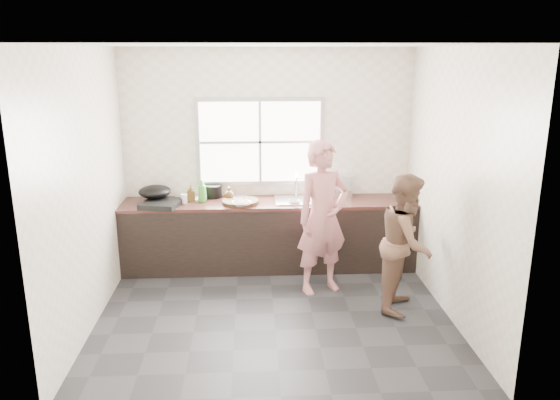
{
  "coord_description": "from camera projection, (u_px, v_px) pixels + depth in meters",
  "views": [
    {
      "loc": [
        -0.21,
        -5.18,
        2.65
      ],
      "look_at": [
        0.1,
        0.65,
        1.05
      ],
      "focal_mm": 35.0,
      "sensor_mm": 36.0,
      "label": 1
    }
  ],
  "objects": [
    {
      "name": "ceiling",
      "position": [
        273.0,
        45.0,
        4.99
      ],
      "size": [
        3.6,
        3.2,
        0.01
      ],
      "primitive_type": "cube",
      "color": "silver",
      "rests_on": "wall_back"
    },
    {
      "name": "black_pot",
      "position": [
        213.0,
        191.0,
        6.88
      ],
      "size": [
        0.28,
        0.28,
        0.16
      ],
      "primitive_type": "cylinder",
      "rotation": [
        0.0,
        0.0,
        0.35
      ],
      "color": "black",
      "rests_on": "countertop"
    },
    {
      "name": "person_side",
      "position": [
        406.0,
        243.0,
        5.66
      ],
      "size": [
        0.79,
        0.87,
        1.46
      ],
      "primitive_type": "imported",
      "rotation": [
        0.0,
        0.0,
        1.16
      ],
      "color": "brown",
      "rests_on": "floor"
    },
    {
      "name": "woman",
      "position": [
        323.0,
        223.0,
        6.05
      ],
      "size": [
        0.69,
        0.59,
        1.61
      ],
      "primitive_type": "imported",
      "rotation": [
        0.0,
        0.0,
        0.4
      ],
      "color": "#D17D7F",
      "rests_on": "floor"
    },
    {
      "name": "sink",
      "position": [
        297.0,
        200.0,
        6.73
      ],
      "size": [
        0.55,
        0.45,
        0.02
      ],
      "primitive_type": "cube",
      "color": "silver",
      "rests_on": "countertop"
    },
    {
      "name": "faucet",
      "position": [
        296.0,
        185.0,
        6.89
      ],
      "size": [
        0.02,
        0.02,
        0.3
      ],
      "primitive_type": "cylinder",
      "color": "silver",
      "rests_on": "countertop"
    },
    {
      "name": "bottle_brown_tall",
      "position": [
        191.0,
        194.0,
        6.69
      ],
      "size": [
        0.09,
        0.1,
        0.19
      ],
      "primitive_type": "imported",
      "rotation": [
        0.0,
        0.0,
        0.11
      ],
      "color": "#483312",
      "rests_on": "countertop"
    },
    {
      "name": "wall_front",
      "position": [
        283.0,
        244.0,
        3.8
      ],
      "size": [
        3.6,
        0.01,
        2.7
      ],
      "primitive_type": "cube",
      "color": "beige",
      "rests_on": "ground"
    },
    {
      "name": "window_frame",
      "position": [
        260.0,
        142.0,
        6.82
      ],
      "size": [
        1.6,
        0.05,
        1.1
      ],
      "primitive_type": "cube",
      "color": "#9EA0A5",
      "rests_on": "wall_back"
    },
    {
      "name": "wall_back",
      "position": [
        268.0,
        157.0,
        6.89
      ],
      "size": [
        3.6,
        0.01,
        2.7
      ],
      "primitive_type": "cube",
      "color": "silver",
      "rests_on": "ground"
    },
    {
      "name": "cutting_board",
      "position": [
        240.0,
        202.0,
        6.62
      ],
      "size": [
        0.52,
        0.52,
        0.04
      ],
      "primitive_type": "cylinder",
      "rotation": [
        0.0,
        0.0,
        -0.21
      ],
      "color": "black",
      "rests_on": "countertop"
    },
    {
      "name": "bottle_green",
      "position": [
        202.0,
        191.0,
        6.66
      ],
      "size": [
        0.13,
        0.13,
        0.28
      ],
      "primitive_type": "imported",
      "rotation": [
        0.0,
        0.0,
        0.24
      ],
      "color": "green",
      "rests_on": "countertop"
    },
    {
      "name": "window_glazing",
      "position": [
        260.0,
        142.0,
        6.79
      ],
      "size": [
        1.5,
        0.01,
        1.0
      ],
      "primitive_type": "cube",
      "color": "white",
      "rests_on": "window_frame"
    },
    {
      "name": "bowl_mince",
      "position": [
        242.0,
        204.0,
        6.49
      ],
      "size": [
        0.28,
        0.28,
        0.06
      ],
      "primitive_type": "imported",
      "rotation": [
        0.0,
        0.0,
        0.23
      ],
      "color": "silver",
      "rests_on": "countertop"
    },
    {
      "name": "bowl_held",
      "position": [
        295.0,
        201.0,
        6.61
      ],
      "size": [
        0.22,
        0.22,
        0.06
      ],
      "primitive_type": "imported",
      "rotation": [
        0.0,
        0.0,
        0.28
      ],
      "color": "silver",
      "rests_on": "countertop"
    },
    {
      "name": "burner",
      "position": [
        161.0,
        204.0,
        6.49
      ],
      "size": [
        0.51,
        0.51,
        0.06
      ],
      "primitive_type": "cube",
      "rotation": [
        0.0,
        0.0,
        -0.23
      ],
      "color": "black",
      "rests_on": "countertop"
    },
    {
      "name": "plate_food",
      "position": [
        198.0,
        199.0,
        6.81
      ],
      "size": [
        0.21,
        0.21,
        0.02
      ],
      "primitive_type": "cylinder",
      "rotation": [
        0.0,
        0.0,
        -0.04
      ],
      "color": "white",
      "rests_on": "countertop"
    },
    {
      "name": "wall_left",
      "position": [
        86.0,
        191.0,
        5.25
      ],
      "size": [
        0.01,
        3.2,
        2.7
      ],
      "primitive_type": "cube",
      "color": "beige",
      "rests_on": "ground"
    },
    {
      "name": "dish_rack",
      "position": [
        336.0,
        185.0,
        6.95
      ],
      "size": [
        0.39,
        0.28,
        0.28
      ],
      "primitive_type": "cube",
      "rotation": [
        0.0,
        0.0,
        -0.07
      ],
      "color": "silver",
      "rests_on": "countertop"
    },
    {
      "name": "countertop",
      "position": [
        269.0,
        203.0,
        6.72
      ],
      "size": [
        3.6,
        0.64,
        0.04
      ],
      "primitive_type": "cube",
      "color": "#391C17",
      "rests_on": "cabinet"
    },
    {
      "name": "bowl_crabs",
      "position": [
        321.0,
        201.0,
        6.59
      ],
      "size": [
        0.26,
        0.26,
        0.07
      ],
      "primitive_type": "imported",
      "rotation": [
        0.0,
        0.0,
        -0.26
      ],
      "color": "silver",
      "rests_on": "countertop"
    },
    {
      "name": "floor",
      "position": [
        274.0,
        314.0,
        5.7
      ],
      "size": [
        3.6,
        3.2,
        0.01
      ],
      "primitive_type": "cube",
      "color": "#28282A",
      "rests_on": "ground"
    },
    {
      "name": "wok",
      "position": [
        155.0,
        192.0,
        6.64
      ],
      "size": [
        0.51,
        0.51,
        0.15
      ],
      "primitive_type": "ellipsoid",
      "rotation": [
        0.0,
        0.0,
        0.39
      ],
      "color": "black",
      "rests_on": "burner"
    },
    {
      "name": "cabinet",
      "position": [
        269.0,
        236.0,
        6.84
      ],
      "size": [
        3.6,
        0.62,
        0.82
      ],
      "primitive_type": "cube",
      "color": "black",
      "rests_on": "floor"
    },
    {
      "name": "glass_jar",
      "position": [
        184.0,
        199.0,
        6.62
      ],
      "size": [
        0.1,
        0.1,
        0.11
      ],
      "primitive_type": "cylinder",
      "rotation": [
        0.0,
        0.0,
        0.34
      ],
      "color": "white",
      "rests_on": "countertop"
    },
    {
      "name": "wall_right",
      "position": [
        454.0,
        186.0,
        5.44
      ],
      "size": [
        0.01,
        3.2,
        2.7
      ],
      "primitive_type": "cube",
      "color": "silver",
      "rests_on": "ground"
    },
    {
      "name": "pot_lid_right",
      "position": [
        184.0,
        197.0,
        6.88
      ],
      "size": [
        0.29,
        0.29,
        0.01
      ],
      "primitive_type": "cylinder",
      "rotation": [
        0.0,
        0.0,
        -0.28
      ],
      "color": "silver",
      "rests_on": "countertop"
    },
    {
      "name": "bottle_brown_short",
      "position": [
        229.0,
        194.0,
        6.75
      ],
      "size": [
        0.15,
        0.15,
        0.16
      ],
      "primitive_type": "imported",
      "rotation": [
        0.0,
        0.0,
        -0.25
      ],
      "color": "#3F2B0F",
      "rests_on": "countertop"
    },
    {
      "name": "cleaver",
      "position": [
        240.0,
        197.0,
        6.74
      ],
      "size": [
        0.24,
        0.21,
        0.01
      ],
      "primitive_type": "cube",
      "rotation": [
        0.0,
        0.0,
        0.58
      ],
      "color": "silver",
      "rests_on": "cutting_board"
    },
    {
      "name": "pot_lid_left",
      "position": [
        187.0,
        201.0,
        6.71
      ],
      "size": [
        0.28,
        0.28,
        0.01
      ],
      "primitive_type": "cylinder",
      "rotation": [
        0.0,
        0.0,
        -0.27
      ],
      "color": "#B5B8BD",
      "rests_on": "countertop"
    }
  ]
}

